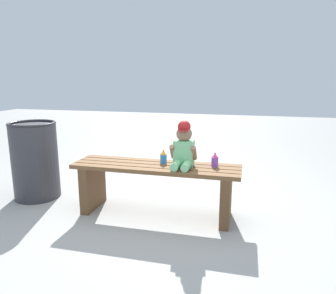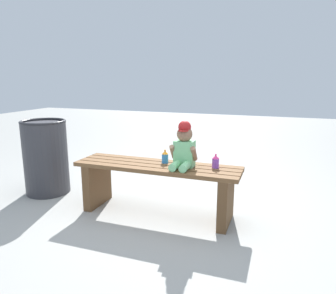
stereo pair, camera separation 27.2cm
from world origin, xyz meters
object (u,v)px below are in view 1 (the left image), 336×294
Objects in this scene: sippy_cup_left at (163,157)px; sippy_cup_right at (215,160)px; trash_bin at (35,160)px; child_figure at (184,147)px; park_bench at (156,181)px.

sippy_cup_left is 1.00× the size of sippy_cup_right.
trash_bin is at bearing 178.87° from sippy_cup_right.
child_figure is at bearing -165.99° from sippy_cup_right.
sippy_cup_left is (0.05, 0.07, 0.22)m from park_bench.
sippy_cup_left reaches higher than park_bench.
child_figure reaches higher than sippy_cup_right.
sippy_cup_left is 0.16× the size of trash_bin.
park_bench is 0.56m from sippy_cup_right.
trash_bin is at bearing 178.49° from sippy_cup_left.
park_bench is 0.42m from child_figure.
sippy_cup_right is (0.27, 0.07, -0.12)m from child_figure.
trash_bin reaches higher than sippy_cup_left.
sippy_cup_left and sippy_cup_right have the same top height.
park_bench is 0.23m from sippy_cup_left.
trash_bin is (-1.58, 0.10, -0.25)m from child_figure.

